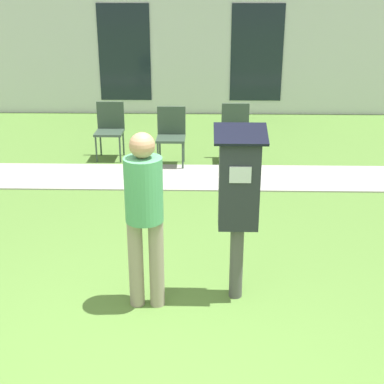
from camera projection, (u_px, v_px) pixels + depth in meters
ground_plane at (163, 357)px, 4.10m from camera, size 40.00×40.00×0.00m
sidewalk at (183, 177)px, 7.89m from camera, size 12.00×1.10×0.02m
building_facade at (191, 38)px, 11.29m from camera, size 10.00×0.26×3.20m
parking_meter at (239, 193)px, 4.54m from camera, size 0.44×0.31×1.59m
person_standing at (144, 208)px, 4.45m from camera, size 0.32×0.32×1.58m
outdoor_chair_left at (110, 126)px, 8.64m from camera, size 0.44×0.44×0.90m
outdoor_chair_middle at (171, 131)px, 8.30m from camera, size 0.44×0.44×0.90m
outdoor_chair_right at (235, 128)px, 8.51m from camera, size 0.44×0.44×0.90m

